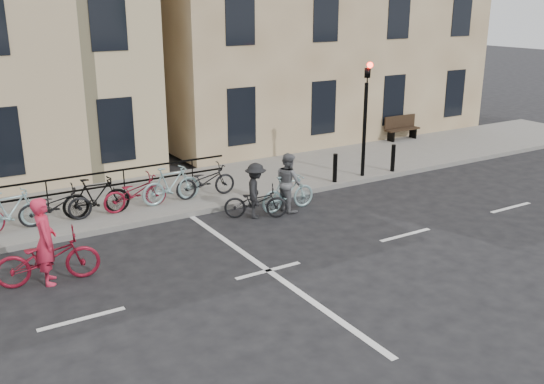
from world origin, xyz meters
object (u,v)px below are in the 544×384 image
cyclist_grey (288,187)px  bench (401,127)px  cyclist_pink (47,254)px  cyclist_dark (256,197)px  traffic_light (366,105)px

cyclist_grey → bench: bearing=-62.2°
cyclist_pink → cyclist_dark: size_ratio=1.22×
cyclist_pink → cyclist_dark: 5.73m
traffic_light → cyclist_pink: traffic_light is taller
bench → traffic_light: bearing=-144.8°
cyclist_pink → cyclist_grey: size_ratio=1.27×
cyclist_pink → cyclist_dark: (5.61, 1.17, -0.05)m
bench → cyclist_grey: cyclist_grey is taller
traffic_light → cyclist_dark: (-4.74, -1.28, -1.86)m
cyclist_pink → cyclist_dark: bearing=-69.0°
traffic_light → cyclist_grey: (-3.68, -1.22, -1.79)m
bench → cyclist_grey: bearing=-151.4°
bench → cyclist_dark: cyclist_dark is taller
cyclist_grey → cyclist_dark: (-1.07, -0.06, -0.07)m
cyclist_dark → traffic_light: bearing=-45.4°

